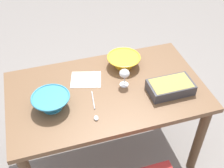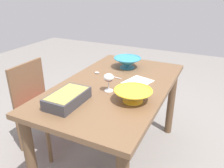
# 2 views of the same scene
# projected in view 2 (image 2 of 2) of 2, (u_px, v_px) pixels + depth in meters

# --- Properties ---
(ground_plane) EXTENTS (8.00, 8.00, 0.00)m
(ground_plane) POSITION_uv_depth(u_px,v_px,m) (115.00, 158.00, 2.15)
(ground_plane) COLOR gray
(dining_table) EXTENTS (1.44, 0.84, 0.78)m
(dining_table) POSITION_uv_depth(u_px,v_px,m) (115.00, 97.00, 1.88)
(dining_table) COLOR brown
(dining_table) RESTS_ON ground_plane
(chair) EXTENTS (0.43, 0.40, 0.85)m
(chair) POSITION_uv_depth(u_px,v_px,m) (39.00, 102.00, 2.19)
(chair) COLOR #B22D2D
(chair) RESTS_ON ground_plane
(wine_glass) EXTENTS (0.08, 0.08, 0.14)m
(wine_glass) POSITION_uv_depth(u_px,v_px,m) (109.00, 79.00, 1.67)
(wine_glass) COLOR white
(wine_glass) RESTS_ON dining_table
(casserole_dish) EXTENTS (0.32, 0.19, 0.08)m
(casserole_dish) POSITION_uv_depth(u_px,v_px,m) (67.00, 98.00, 1.52)
(casserole_dish) COLOR #38383D
(casserole_dish) RESTS_ON dining_table
(mixing_bowl) EXTENTS (0.27, 0.27, 0.09)m
(mixing_bowl) POSITION_uv_depth(u_px,v_px,m) (133.00, 95.00, 1.55)
(mixing_bowl) COLOR yellow
(mixing_bowl) RESTS_ON dining_table
(small_bowl) EXTENTS (0.26, 0.26, 0.10)m
(small_bowl) POSITION_uv_depth(u_px,v_px,m) (127.00, 62.00, 2.17)
(small_bowl) COLOR teal
(small_bowl) RESTS_ON dining_table
(serving_spoon) EXTENTS (0.06, 0.28, 0.01)m
(serving_spoon) POSITION_uv_depth(u_px,v_px,m) (103.00, 74.00, 2.02)
(serving_spoon) COLOR silver
(serving_spoon) RESTS_ON dining_table
(napkin) EXTENTS (0.27, 0.24, 0.00)m
(napkin) POSITION_uv_depth(u_px,v_px,m) (138.00, 82.00, 1.87)
(napkin) COLOR white
(napkin) RESTS_ON dining_table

